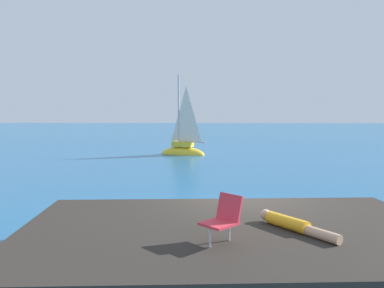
{
  "coord_description": "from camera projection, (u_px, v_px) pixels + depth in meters",
  "views": [
    {
      "loc": [
        -1.12,
        -9.68,
        3.07
      ],
      "look_at": [
        -1.61,
        13.29,
        1.03
      ],
      "focal_mm": 36.07,
      "sensor_mm": 36.0,
      "label": 1
    }
  ],
  "objects": [
    {
      "name": "ground_plane",
      "position": [
        243.0,
        230.0,
        9.89
      ],
      "size": [
        160.0,
        160.0,
        0.0
      ],
      "primitive_type": "plane",
      "color": "#236093"
    },
    {
      "name": "shore_ledge",
      "position": [
        231.0,
        249.0,
        7.3
      ],
      "size": [
        8.15,
        5.14,
        0.86
      ],
      "primitive_type": "cube",
      "rotation": [
        0.0,
        0.0,
        0.06
      ],
      "color": "#2D2823",
      "rests_on": "ground"
    },
    {
      "name": "boulder_seaward",
      "position": [
        255.0,
        227.0,
        10.09
      ],
      "size": [
        1.65,
        1.45,
        0.87
      ],
      "primitive_type": "cube",
      "rotation": [
        0.06,
        0.0,
        0.19
      ],
      "color": "#2E2427",
      "rests_on": "ground"
    },
    {
      "name": "boulder_inland",
      "position": [
        222.0,
        227.0,
        10.09
      ],
      "size": [
        0.94,
        1.16,
        0.67
      ],
      "primitive_type": "cube",
      "rotation": [
        -0.03,
        0.11,
        1.41
      ],
      "color": "#2B2724",
      "rests_on": "ground"
    },
    {
      "name": "sailboat_near",
      "position": [
        183.0,
        150.0,
        26.5
      ],
      "size": [
        3.33,
        2.05,
        6.0
      ],
      "rotation": [
        0.0,
        0.0,
        2.81
      ],
      "color": "yellow",
      "rests_on": "ground"
    },
    {
      "name": "person_sunbather",
      "position": [
        293.0,
        224.0,
        7.06
      ],
      "size": [
        1.16,
        1.49,
        0.25
      ],
      "rotation": [
        0.0,
        0.0,
        5.35
      ],
      "color": "gold",
      "rests_on": "shore_ledge"
    },
    {
      "name": "beach_chair",
      "position": [
        224.0,
        217.0,
        6.38
      ],
      "size": [
        0.76,
        0.76,
        0.8
      ],
      "rotation": [
        0.0,
        0.0,
        3.93
      ],
      "color": "#E03342",
      "rests_on": "shore_ledge"
    }
  ]
}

